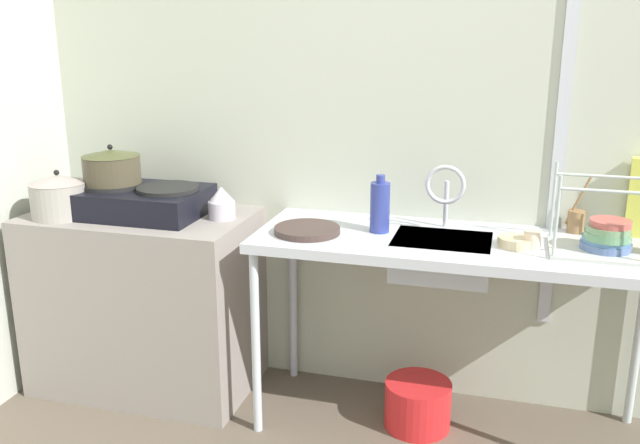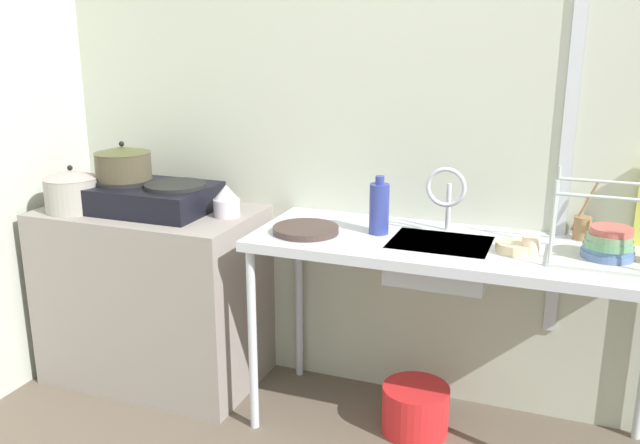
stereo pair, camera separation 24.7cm
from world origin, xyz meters
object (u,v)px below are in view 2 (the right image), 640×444
at_px(pot_on_left_burner, 123,163).
at_px(frying_pan, 306,230).
at_px(stove, 150,196).
at_px(small_bowl_on_drainboard, 515,247).
at_px(percolator, 227,201).
at_px(faucet, 446,190).
at_px(bucket_on_floor, 415,409).
at_px(cup_by_rack, 531,246).
at_px(bottle_by_sink, 379,208).
at_px(dish_rack, 608,246).
at_px(sink_basin, 439,261).
at_px(pot_beside_stove, 72,191).
at_px(utensil_jar, 582,227).

height_order(pot_on_left_burner, frying_pan, pot_on_left_burner).
relative_size(stove, small_bowl_on_drainboard, 3.99).
xyz_separation_m(percolator, small_bowl_on_drainboard, (1.23, -0.06, -0.05)).
bearing_deg(faucet, percolator, -175.36).
bearing_deg(bucket_on_floor, cup_by_rack, -1.30).
bearing_deg(small_bowl_on_drainboard, bottle_by_sink, 174.84).
distance_m(frying_pan, dish_rack, 1.13).
xyz_separation_m(frying_pan, cup_by_rack, (0.87, 0.04, 0.02)).
height_order(percolator, dish_rack, dish_rack).
xyz_separation_m(dish_rack, bucket_on_floor, (-0.66, -0.01, -0.79)).
bearing_deg(sink_basin, frying_pan, -172.53).
bearing_deg(pot_beside_stove, bottle_by_sink, 6.38).
xyz_separation_m(pot_beside_stove, percolator, (0.69, 0.17, -0.02)).
bearing_deg(percolator, utensil_jar, 7.67).
bearing_deg(percolator, bottle_by_sink, -0.88).
xyz_separation_m(cup_by_rack, small_bowl_on_drainboard, (-0.06, 0.02, -0.02)).
relative_size(faucet, cup_by_rack, 3.89).
distance_m(faucet, small_bowl_on_drainboard, 0.36).
distance_m(frying_pan, small_bowl_on_drainboard, 0.82).
relative_size(dish_rack, utensil_jar, 1.70).
distance_m(stove, pot_beside_stove, 0.35).
relative_size(stove, cup_by_rack, 7.92).
distance_m(pot_beside_stove, frying_pan, 1.12).
relative_size(pot_on_left_burner, faucet, 0.92).
relative_size(pot_beside_stove, bottle_by_sink, 1.05).
xyz_separation_m(bottle_by_sink, utensil_jar, (0.76, 0.21, -0.06)).
height_order(pot_on_left_burner, bucket_on_floor, pot_on_left_burner).
distance_m(stove, pot_on_left_burner, 0.20).
distance_m(cup_by_rack, bottle_by_sink, 0.60).
distance_m(pot_on_left_burner, bottle_by_sink, 1.21).
height_order(pot_beside_stove, bucket_on_floor, pot_beside_stove).
bearing_deg(faucet, bottle_by_sink, -160.66).
bearing_deg(utensil_jar, pot_on_left_burner, -173.29).
relative_size(frying_pan, bottle_by_sink, 1.13).
bearing_deg(dish_rack, cup_by_rack, -175.16).
bearing_deg(faucet, pot_beside_stove, -171.58).
bearing_deg(cup_by_rack, bottle_by_sink, 173.83).
height_order(percolator, sink_basin, percolator).
distance_m(pot_on_left_burner, cup_by_rack, 1.80).
bearing_deg(percolator, sink_basin, -2.41).
xyz_separation_m(pot_beside_stove, utensil_jar, (2.15, 0.36, -0.04)).
distance_m(faucet, bucket_on_floor, 0.92).
distance_m(sink_basin, cup_by_rack, 0.36).
xyz_separation_m(pot_on_left_burner, small_bowl_on_drainboard, (1.74, -0.02, -0.19)).
relative_size(percolator, cup_by_rack, 2.00).
distance_m(pot_beside_stove, bottle_by_sink, 1.40).
xyz_separation_m(stove, bucket_on_floor, (1.26, -0.03, -0.79)).
xyz_separation_m(pot_beside_stove, bottle_by_sink, (1.39, 0.16, 0.01)).
bearing_deg(faucet, pot_on_left_burner, -175.61).
relative_size(stove, pot_on_left_burner, 2.20).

